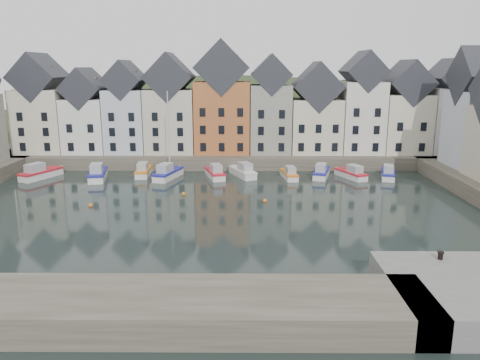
{
  "coord_description": "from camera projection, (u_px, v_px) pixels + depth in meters",
  "views": [
    {
      "loc": [
        3.41,
        -48.08,
        15.5
      ],
      "look_at": [
        3.05,
        6.0,
        2.44
      ],
      "focal_mm": 35.0,
      "sensor_mm": 36.0,
      "label": 1
    }
  ],
  "objects": [
    {
      "name": "mooring_buoys",
      "position": [
        181.0,
        200.0,
        55.57
      ],
      "size": [
        20.5,
        5.5,
        0.5
      ],
      "color": "orange",
      "rests_on": "ground"
    },
    {
      "name": "boat_d",
      "position": [
        168.0,
        173.0,
        66.69
      ],
      "size": [
        3.8,
        6.87,
        12.54
      ],
      "rotation": [
        0.0,
        0.0,
        -0.28
      ],
      "color": "silver",
      "rests_on": "ground"
    },
    {
      "name": "boat_g",
      "position": [
        289.0,
        174.0,
        66.87
      ],
      "size": [
        2.37,
        5.52,
        2.05
      ],
      "rotation": [
        0.0,
        0.0,
        0.14
      ],
      "color": "silver",
      "rests_on": "ground"
    },
    {
      "name": "boat_j",
      "position": [
        388.0,
        174.0,
        67.02
      ],
      "size": [
        3.32,
        6.09,
        2.23
      ],
      "rotation": [
        0.0,
        0.0,
        -0.27
      ],
      "color": "silver",
      "rests_on": "ground"
    },
    {
      "name": "boat_b",
      "position": [
        98.0,
        174.0,
        66.27
      ],
      "size": [
        3.36,
        7.13,
        2.63
      ],
      "rotation": [
        0.0,
        0.0,
        0.19
      ],
      "color": "silver",
      "rests_on": "ground"
    },
    {
      "name": "far_quay",
      "position": [
        223.0,
        155.0,
        79.32
      ],
      "size": [
        90.0,
        16.0,
        2.0
      ],
      "primitive_type": "cube",
      "color": "#464135",
      "rests_on": "ground"
    },
    {
      "name": "boat_f",
      "position": [
        243.0,
        172.0,
        67.99
      ],
      "size": [
        4.28,
        6.49,
        2.39
      ],
      "rotation": [
        0.0,
        0.0,
        0.41
      ],
      "color": "silver",
      "rests_on": "ground"
    },
    {
      "name": "near_wall",
      "position": [
        26.0,
        309.0,
        28.84
      ],
      "size": [
        50.0,
        6.0,
        2.0
      ],
      "primitive_type": "cube",
      "color": "#464135",
      "rests_on": "ground"
    },
    {
      "name": "boat_h",
      "position": [
        321.0,
        172.0,
        67.65
      ],
      "size": [
        3.44,
        6.27,
        2.3
      ],
      "rotation": [
        0.0,
        0.0,
        -0.28
      ],
      "color": "silver",
      "rests_on": "ground"
    },
    {
      "name": "boat_i",
      "position": [
        351.0,
        174.0,
        66.98
      ],
      "size": [
        3.99,
        6.05,
        2.23
      ],
      "rotation": [
        0.0,
        0.0,
        0.41
      ],
      "color": "silver",
      "rests_on": "ground"
    },
    {
      "name": "ground",
      "position": [
        211.0,
        215.0,
        50.39
      ],
      "size": [
        260.0,
        260.0,
        0.0
      ],
      "primitive_type": "plane",
      "color": "black",
      "rests_on": "ground"
    },
    {
      "name": "boat_e",
      "position": [
        215.0,
        173.0,
        67.27
      ],
      "size": [
        3.45,
        6.27,
        2.3
      ],
      "rotation": [
        0.0,
        0.0,
        0.28
      ],
      "color": "silver",
      "rests_on": "ground"
    },
    {
      "name": "boat_c",
      "position": [
        144.0,
        171.0,
        68.64
      ],
      "size": [
        2.16,
        6.04,
        2.29
      ],
      "rotation": [
        0.0,
        0.0,
        0.05
      ],
      "color": "silver",
      "rests_on": "ground"
    },
    {
      "name": "hillside",
      "position": [
        228.0,
        215.0,
        109.04
      ],
      "size": [
        153.6,
        70.4,
        64.0
      ],
      "color": "#222F17",
      "rests_on": "ground"
    },
    {
      "name": "far_terrace",
      "position": [
        242.0,
        109.0,
        75.51
      ],
      "size": [
        72.37,
        8.16,
        17.78
      ],
      "color": "beige",
      "rests_on": "far_quay"
    },
    {
      "name": "boat_a",
      "position": [
        40.0,
        173.0,
        66.83
      ],
      "size": [
        4.6,
        6.88,
        2.54
      ],
      "rotation": [
        0.0,
        0.0,
        -0.42
      ],
      "color": "silver",
      "rests_on": "ground"
    },
    {
      "name": "mooring_bollard",
      "position": [
        441.0,
        255.0,
        33.7
      ],
      "size": [
        0.48,
        0.48,
        0.56
      ],
      "color": "black",
      "rests_on": "near_quay"
    }
  ]
}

